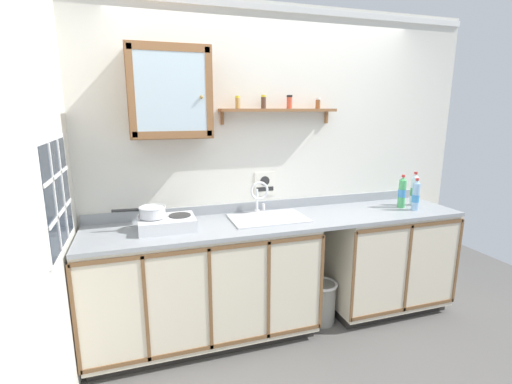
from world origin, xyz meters
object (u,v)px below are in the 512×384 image
Objects in this scene: saucepan at (152,212)px; bottle_soda_green_2 at (402,192)px; sink at (267,223)px; trash_bin at (322,301)px; bottle_water_blue_1 at (416,196)px; wall_cabinet at (169,93)px; bottle_water_clear_0 at (414,190)px; warning_sign at (265,184)px; hot_plate_stove at (167,223)px.

saucepan is 2.14m from bottle_soda_green_2.
saucepan is at bearing -179.14° from sink.
bottle_water_blue_1 is at bearing -3.53° from trash_bin.
bottle_water_blue_1 reaches higher than saucepan.
bottle_soda_green_2 is (2.14, -0.02, -0.00)m from saucepan.
bottle_soda_green_2 is 0.81× the size of trash_bin.
sink is 0.94× the size of wall_cabinet.
bottle_water_clear_0 is 1.09× the size of bottle_water_blue_1.
wall_cabinet is at bearing 170.20° from trash_bin.
sink is 1.63× the size of trash_bin.
bottle_water_clear_0 reaches higher than bottle_water_blue_1.
warning_sign is (0.78, 0.15, -0.74)m from wall_cabinet.
bottle_water_clear_0 reaches higher than trash_bin.
bottle_water_clear_0 is 0.84× the size of trash_bin.
hot_plate_stove is 2.10m from bottle_water_blue_1.
wall_cabinet is (0.18, 0.12, 0.83)m from saucepan.
wall_cabinet is at bearing 62.39° from hot_plate_stove.
saucepan is 2.20m from bottle_water_blue_1.
sink is 1.26m from bottle_soda_green_2.
wall_cabinet is at bearing 34.39° from saucepan.
bottle_water_blue_1 is 1.39× the size of warning_sign.
bottle_soda_green_2 is (-0.16, -0.03, -0.00)m from bottle_water_clear_0.
saucepan reaches higher than hot_plate_stove.
saucepan is 1.62m from trash_bin.
warning_sign is at bearing 165.92° from bottle_soda_green_2.
bottle_water_clear_0 reaches higher than saucepan.
warning_sign is at bearing 11.17° from wall_cabinet.
hot_plate_stove is 0.92m from warning_sign.
bottle_water_blue_1 is 1.22m from trash_bin.
sink reaches higher than trash_bin.
bottle_water_blue_1 is 0.77× the size of trash_bin.
bottle_soda_green_2 is 1.45× the size of warning_sign.
sink is 1.23m from wall_cabinet.
bottle_water_blue_1 is (2.09, -0.11, 0.08)m from hot_plate_stove.
saucepan is 2.30m from bottle_water_clear_0.
bottle_water_blue_1 is (2.19, -0.13, -0.01)m from saucepan.
warning_sign is 0.56× the size of trash_bin.
sink is 0.38m from warning_sign.
bottle_soda_green_2 is (-0.05, 0.11, 0.01)m from bottle_water_blue_1.
hot_plate_stove is 2.20m from bottle_water_clear_0.
sink is 1.94× the size of bottle_water_clear_0.
saucepan is 1.32× the size of bottle_water_blue_1.
warning_sign reaches higher than sink.
trash_bin is (0.47, -0.10, -0.72)m from sink.
hot_plate_stove is at bearing -179.18° from bottle_water_clear_0.
warning_sign is (0.95, 0.27, 0.09)m from saucepan.
bottle_soda_green_2 reaches higher than bottle_water_blue_1.
trash_bin is at bearing -9.80° from wall_cabinet.
bottle_soda_green_2 is at bearing -168.65° from bottle_water_clear_0.
trash_bin is at bearing -11.61° from sink.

